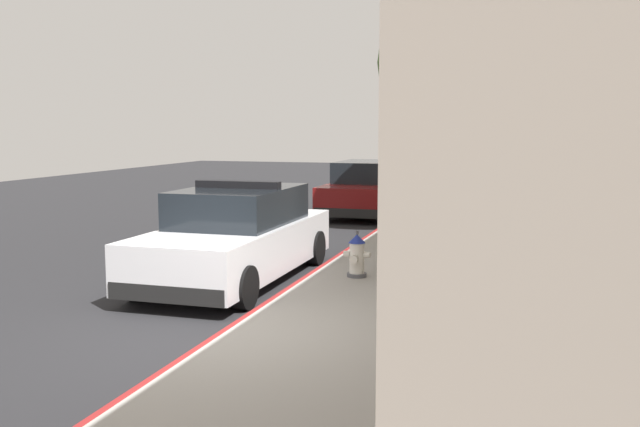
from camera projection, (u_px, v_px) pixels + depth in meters
The scene contains 7 objects.
ground_plane at pixel (232, 224), 19.29m from camera, with size 31.78×60.00×0.20m, color #232326.
sidewalk_pavement at pixel (453, 227), 17.53m from camera, with size 3.17×60.00×0.15m, color #9E9991.
curb_painted_edge at pixel (389, 225), 18.00m from camera, with size 0.08×60.00×0.15m, color maroon.
police_cruiser at pixel (237, 237), 11.79m from camera, with size 1.94×4.84×1.68m.
parked_car_silver_ahead at pixel (367, 189), 20.65m from camera, with size 1.94×4.84×1.56m.
fire_hydrant at pixel (357, 256), 11.42m from camera, with size 0.44×0.40×0.76m.
street_tree at pixel (434, 63), 16.34m from camera, with size 2.66×2.66×5.25m.
Camera 1 is at (3.47, -7.56, 2.60)m, focal length 39.41 mm.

